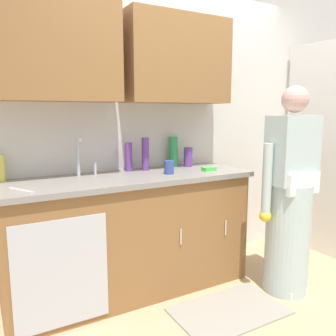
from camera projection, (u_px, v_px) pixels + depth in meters
name	position (u px, v px, depth m)	size (l,w,h in m)	color
ground_plane	(240.00, 313.00, 2.49)	(9.00, 9.00, 0.00)	tan
kitchen_wall_with_uppers	(158.00, 106.00, 3.04)	(4.80, 0.44, 2.70)	beige
closet_door_panel	(332.00, 151.00, 3.36)	(1.10, 0.04, 2.10)	silver
counter_cabinet	(130.00, 236.00, 2.75)	(1.90, 0.62, 0.90)	brown
countertop	(129.00, 178.00, 2.68)	(1.96, 0.66, 0.04)	gray
sink	(89.00, 181.00, 2.54)	(0.50, 0.36, 0.35)	#B7BABF
person_at_sink	(289.00, 207.00, 2.70)	(0.55, 0.34, 1.62)	white
floor_mat	(229.00, 311.00, 2.50)	(0.80, 0.50, 0.01)	gray
bottle_dish_liquid	(188.00, 157.00, 3.11)	(0.08, 0.08, 0.17)	#66388C
bottle_water_tall	(129.00, 157.00, 2.86)	(0.06, 0.06, 0.24)	#66388C
bottle_cleaner_spray	(145.00, 154.00, 2.90)	(0.06, 0.06, 0.27)	#66388C
bottle_water_short	(173.00, 152.00, 3.09)	(0.08, 0.08, 0.27)	#2D8C4C
cup_by_sink	(169.00, 167.00, 2.74)	(0.08, 0.08, 0.11)	#33478C
knife_on_counter	(21.00, 190.00, 2.17)	(0.24, 0.02, 0.01)	silver
sponge	(209.00, 169.00, 2.90)	(0.11, 0.07, 0.03)	#4CBF4C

